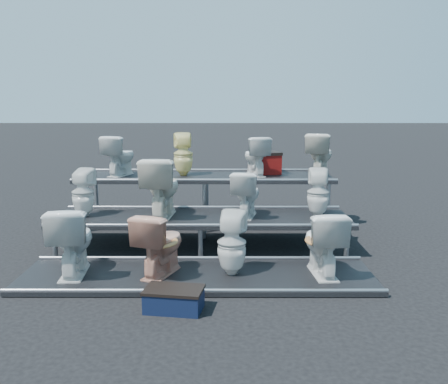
{
  "coord_description": "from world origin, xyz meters",
  "views": [
    {
      "loc": [
        0.33,
        -6.99,
        2.11
      ],
      "look_at": [
        0.32,
        0.1,
        0.8
      ],
      "focal_mm": 40.0,
      "sensor_mm": 36.0,
      "label": 1
    }
  ],
  "objects_px": {
    "toilet_6": "(246,194)",
    "toilet_8": "(120,156)",
    "toilet_7": "(318,193)",
    "toilet_11": "(320,154)",
    "toilet_3": "(323,242)",
    "toilet_5": "(161,187)",
    "toilet_2": "(232,243)",
    "step_stool": "(174,301)",
    "toilet_1": "(160,243)",
    "toilet_0": "(72,240)",
    "toilet_10": "(256,156)",
    "red_crate": "(266,164)",
    "toilet_9": "(183,154)",
    "toilet_4": "(83,193)"
  },
  "relations": [
    {
      "from": "toilet_1",
      "to": "toilet_11",
      "type": "bearing_deg",
      "value": -111.2
    },
    {
      "from": "toilet_4",
      "to": "toilet_5",
      "type": "relative_size",
      "value": 0.81
    },
    {
      "from": "toilet_9",
      "to": "toilet_7",
      "type": "bearing_deg",
      "value": 139.15
    },
    {
      "from": "toilet_10",
      "to": "red_crate",
      "type": "distance_m",
      "value": 0.31
    },
    {
      "from": "toilet_3",
      "to": "toilet_10",
      "type": "distance_m",
      "value": 2.78
    },
    {
      "from": "toilet_10",
      "to": "toilet_11",
      "type": "bearing_deg",
      "value": 166.8
    },
    {
      "from": "toilet_0",
      "to": "toilet_8",
      "type": "relative_size",
      "value": 1.24
    },
    {
      "from": "toilet_7",
      "to": "toilet_11",
      "type": "height_order",
      "value": "toilet_11"
    },
    {
      "from": "toilet_0",
      "to": "step_stool",
      "type": "xyz_separation_m",
      "value": [
        1.29,
        -0.92,
        -0.37
      ]
    },
    {
      "from": "toilet_1",
      "to": "toilet_2",
      "type": "relative_size",
      "value": 0.99
    },
    {
      "from": "toilet_7",
      "to": "toilet_11",
      "type": "distance_m",
      "value": 1.39
    },
    {
      "from": "step_stool",
      "to": "toilet_2",
      "type": "bearing_deg",
      "value": 65.69
    },
    {
      "from": "step_stool",
      "to": "toilet_8",
      "type": "bearing_deg",
      "value": 118.33
    },
    {
      "from": "red_crate",
      "to": "toilet_2",
      "type": "bearing_deg",
      "value": -118.11
    },
    {
      "from": "toilet_10",
      "to": "toilet_0",
      "type": "bearing_deg",
      "value": 35.04
    },
    {
      "from": "toilet_2",
      "to": "toilet_10",
      "type": "xyz_separation_m",
      "value": [
        0.43,
        2.6,
        0.75
      ]
    },
    {
      "from": "toilet_8",
      "to": "toilet_10",
      "type": "distance_m",
      "value": 2.27
    },
    {
      "from": "toilet_2",
      "to": "toilet_11",
      "type": "distance_m",
      "value": 3.1
    },
    {
      "from": "toilet_5",
      "to": "red_crate",
      "type": "height_order",
      "value": "toilet_5"
    },
    {
      "from": "toilet_6",
      "to": "toilet_8",
      "type": "xyz_separation_m",
      "value": [
        -2.07,
        1.3,
        0.4
      ]
    },
    {
      "from": "toilet_7",
      "to": "toilet_8",
      "type": "distance_m",
      "value": 3.37
    },
    {
      "from": "toilet_6",
      "to": "step_stool",
      "type": "xyz_separation_m",
      "value": [
        -0.82,
        -2.22,
        -0.69
      ]
    },
    {
      "from": "toilet_1",
      "to": "toilet_11",
      "type": "height_order",
      "value": "toilet_11"
    },
    {
      "from": "toilet_8",
      "to": "toilet_4",
      "type": "bearing_deg",
      "value": 96.78
    },
    {
      "from": "toilet_9",
      "to": "toilet_0",
      "type": "bearing_deg",
      "value": 58.64
    },
    {
      "from": "toilet_7",
      "to": "red_crate",
      "type": "distance_m",
      "value": 1.64
    },
    {
      "from": "toilet_10",
      "to": "toilet_5",
      "type": "bearing_deg",
      "value": 29.32
    },
    {
      "from": "toilet_6",
      "to": "red_crate",
      "type": "bearing_deg",
      "value": -92.44
    },
    {
      "from": "step_stool",
      "to": "toilet_3",
      "type": "bearing_deg",
      "value": 37.51
    },
    {
      "from": "toilet_10",
      "to": "toilet_11",
      "type": "xyz_separation_m",
      "value": [
        1.07,
        0.0,
        0.03
      ]
    },
    {
      "from": "toilet_3",
      "to": "step_stool",
      "type": "xyz_separation_m",
      "value": [
        -1.68,
        -0.92,
        -0.35
      ]
    },
    {
      "from": "toilet_5",
      "to": "red_crate",
      "type": "xyz_separation_m",
      "value": [
        1.6,
        1.49,
        0.13
      ]
    },
    {
      "from": "toilet_9",
      "to": "toilet_8",
      "type": "bearing_deg",
      "value": -8.19
    },
    {
      "from": "toilet_9",
      "to": "toilet_10",
      "type": "xyz_separation_m",
      "value": [
        1.21,
        0.0,
        -0.03
      ]
    },
    {
      "from": "toilet_4",
      "to": "toilet_9",
      "type": "bearing_deg",
      "value": -126.04
    },
    {
      "from": "toilet_10",
      "to": "red_crate",
      "type": "xyz_separation_m",
      "value": [
        0.19,
        0.19,
        -0.16
      ]
    },
    {
      "from": "toilet_6",
      "to": "toilet_8",
      "type": "height_order",
      "value": "toilet_8"
    },
    {
      "from": "toilet_3",
      "to": "toilet_8",
      "type": "relative_size",
      "value": 1.17
    },
    {
      "from": "toilet_10",
      "to": "toilet_3",
      "type": "bearing_deg",
      "value": 90.84
    },
    {
      "from": "toilet_6",
      "to": "toilet_7",
      "type": "relative_size",
      "value": 0.95
    },
    {
      "from": "toilet_10",
      "to": "toilet_11",
      "type": "relative_size",
      "value": 0.92
    },
    {
      "from": "toilet_11",
      "to": "step_stool",
      "type": "distance_m",
      "value": 4.25
    },
    {
      "from": "toilet_1",
      "to": "toilet_9",
      "type": "xyz_separation_m",
      "value": [
        0.07,
        2.6,
        0.78
      ]
    },
    {
      "from": "toilet_3",
      "to": "toilet_5",
      "type": "distance_m",
      "value": 2.48
    },
    {
      "from": "toilet_5",
      "to": "toilet_9",
      "type": "xyz_separation_m",
      "value": [
        0.21,
        1.3,
        0.33
      ]
    },
    {
      "from": "toilet_5",
      "to": "toilet_10",
      "type": "bearing_deg",
      "value": -132.12
    },
    {
      "from": "toilet_0",
      "to": "toilet_10",
      "type": "xyz_separation_m",
      "value": [
        2.32,
        2.6,
        0.71
      ]
    },
    {
      "from": "toilet_4",
      "to": "toilet_8",
      "type": "xyz_separation_m",
      "value": [
        0.27,
        1.3,
        0.39
      ]
    },
    {
      "from": "toilet_2",
      "to": "toilet_9",
      "type": "distance_m",
      "value": 2.82
    },
    {
      "from": "toilet_1",
      "to": "toilet_9",
      "type": "relative_size",
      "value": 1.06
    }
  ]
}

